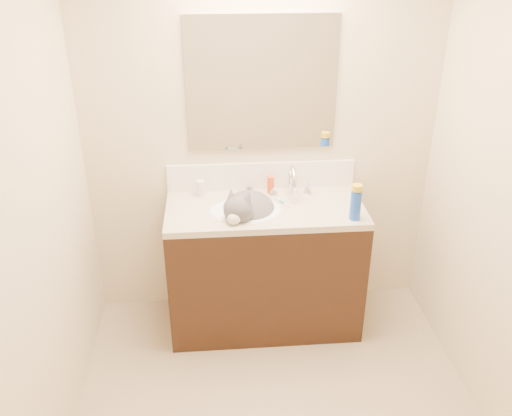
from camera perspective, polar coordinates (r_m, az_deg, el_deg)
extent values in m
cube|color=beige|center=(3.38, 0.56, 8.16)|extent=(2.20, 0.04, 2.50)
cube|color=beige|center=(2.36, -24.01, -3.15)|extent=(0.04, 2.50, 2.50)
cube|color=black|center=(3.50, 0.91, -6.45)|extent=(1.20, 0.55, 0.82)
cube|color=#C4B79A|center=(3.29, 0.97, -0.19)|extent=(1.20, 0.55, 0.04)
ellipsoid|color=white|center=(3.27, -1.08, -1.28)|extent=(0.45, 0.36, 0.14)
cylinder|color=silver|center=(3.43, 3.67, 2.41)|extent=(0.04, 0.04, 0.11)
torus|color=silver|center=(3.36, 3.84, 2.84)|extent=(0.03, 0.20, 0.20)
cylinder|color=silver|center=(3.29, 4.04, 1.76)|extent=(0.03, 0.03, 0.06)
cone|color=silver|center=(3.43, 1.84, 1.97)|extent=(0.06, 0.06, 0.06)
cone|color=silver|center=(3.46, 5.46, 2.10)|extent=(0.06, 0.06, 0.06)
ellipsoid|color=#4D4B4D|center=(3.29, -0.77, -0.41)|extent=(0.45, 0.47, 0.24)
ellipsoid|color=#4D4B4D|center=(3.11, -1.87, -0.24)|extent=(0.22, 0.21, 0.16)
ellipsoid|color=#4D4B4D|center=(3.19, -1.37, -0.19)|extent=(0.16, 0.16, 0.15)
cone|color=#4D4B4D|center=(3.11, -2.61, 1.36)|extent=(0.09, 0.11, 0.10)
cone|color=#4D4B4D|center=(3.08, -0.87, 1.08)|extent=(0.11, 0.10, 0.10)
ellipsoid|color=silver|center=(3.06, -2.34, -1.16)|extent=(0.09, 0.09, 0.07)
ellipsoid|color=silver|center=(3.19, -1.57, -1.31)|extent=(0.14, 0.12, 0.14)
sphere|color=#CF8696|center=(3.04, -2.54, -1.39)|extent=(0.02, 0.02, 0.02)
cylinder|color=#4D4B4D|center=(3.27, 1.65, -2.09)|extent=(0.09, 0.26, 0.05)
cube|color=white|center=(3.48, 0.55, 3.41)|extent=(1.20, 0.02, 0.18)
cube|color=white|center=(3.28, 0.60, 12.88)|extent=(0.90, 0.02, 0.80)
cylinder|color=silver|center=(3.42, -5.86, 2.10)|extent=(0.06, 0.06, 0.10)
cylinder|color=#FC4F2A|center=(3.42, -5.85, 1.98)|extent=(0.06, 0.06, 0.04)
cylinder|color=#B7B7BC|center=(3.43, -0.72, 1.95)|extent=(0.05, 0.05, 0.06)
cylinder|color=#E1481A|center=(3.43, 1.55, 2.46)|extent=(0.06, 0.06, 0.11)
cube|color=silver|center=(3.32, 2.78, 0.60)|extent=(0.08, 0.12, 0.01)
cube|color=#63A6D4|center=(3.32, 2.79, 0.66)|extent=(0.03, 0.04, 0.02)
cylinder|color=blue|center=(3.15, 10.43, 0.28)|extent=(0.08, 0.08, 0.17)
cylinder|color=gold|center=(3.11, 10.60, 2.10)|extent=(0.07, 0.07, 0.04)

